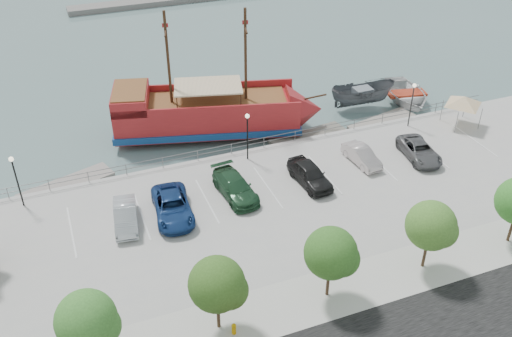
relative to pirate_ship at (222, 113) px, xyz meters
name	(u,v)px	position (x,y,z in m)	size (l,w,h in m)	color
ground	(278,212)	(-0.03, -13.26, -2.08)	(160.00, 160.00, 0.00)	slate
sidewalk	(341,290)	(-0.03, -23.26, -1.06)	(100.00, 4.00, 0.05)	beige
seawall_railing	(242,146)	(-0.03, -5.46, -0.55)	(50.00, 0.06, 1.00)	slate
pirate_ship	(222,113)	(0.00, 0.00, 0.00)	(20.06, 10.08, 12.41)	#A31D20
patrol_boat	(362,97)	(14.76, -0.35, -0.80)	(2.49, 6.62, 2.56)	#4D5056
speedboat	(406,96)	(19.67, -0.97, -1.30)	(5.36, 7.50, 1.55)	silver
dock_west	(67,186)	(-14.79, -4.06, -1.86)	(7.64, 2.18, 0.44)	gray
dock_mid	(309,137)	(7.05, -4.06, -1.87)	(7.46, 2.13, 0.43)	slate
dock_east	(382,122)	(14.93, -4.06, -1.87)	(7.24, 2.07, 0.41)	gray
canopy_tent	(465,96)	(20.56, -8.27, 1.82)	(4.34, 4.34, 3.33)	slate
fire_hydrant	(234,328)	(-7.39, -24.06, -0.64)	(0.28, 0.28, 0.80)	#DDA606
lamp_post_left	(15,173)	(-18.03, -6.76, 1.86)	(0.36, 0.36, 4.28)	black
lamp_post_mid	(247,129)	(-0.03, -6.76, 1.86)	(0.36, 0.36, 4.28)	black
lamp_post_right	(413,97)	(15.97, -6.76, 1.86)	(0.36, 0.36, 4.28)	black
tree_b	(90,322)	(-14.88, -23.33, 2.22)	(3.30, 3.20, 5.00)	#473321
tree_c	(220,286)	(-7.88, -23.33, 2.22)	(3.30, 3.20, 5.00)	#473321
tree_d	(333,254)	(-0.88, -23.33, 2.22)	(3.30, 3.20, 5.00)	#473321
tree_e	(433,227)	(6.12, -23.33, 2.22)	(3.30, 3.20, 5.00)	#473321
parked_car_b	(126,216)	(-11.24, -11.84, -0.33)	(1.58, 4.53, 1.49)	#B2B9C0
parked_car_c	(173,207)	(-7.86, -12.05, -0.29)	(2.61, 5.66, 1.57)	navy
parked_car_d	(235,187)	(-2.77, -11.32, -0.30)	(2.19, 5.37, 1.56)	#214A2D
parked_car_e	(310,174)	(3.27, -11.91, -0.24)	(1.97, 4.90, 1.67)	black
parked_car_f	(362,156)	(8.61, -10.80, -0.38)	(1.47, 4.22, 1.39)	beige
parked_car_g	(419,151)	(13.57, -11.85, -0.38)	(2.33, 5.04, 1.40)	#5A5A5C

